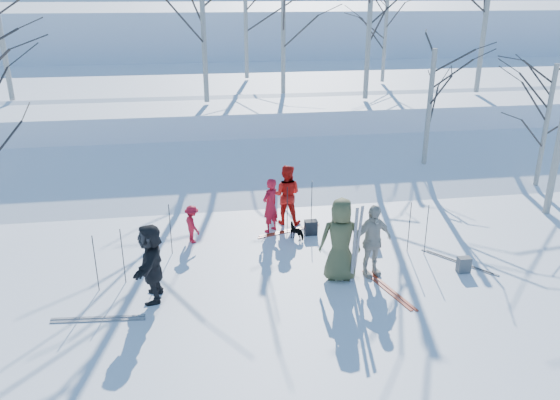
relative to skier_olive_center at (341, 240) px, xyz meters
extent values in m
plane|color=white|center=(-1.10, 0.37, -0.98)|extent=(120.00, 120.00, 0.00)
cube|color=white|center=(-1.10, 7.37, -0.83)|extent=(70.00, 9.49, 4.12)
cube|color=white|center=(-1.10, 17.37, 0.02)|extent=(70.00, 18.00, 2.20)
cube|color=white|center=(-1.10, 38.37, 1.02)|extent=(90.00, 30.00, 6.00)
imported|color=#464B2D|center=(0.00, 0.00, 0.00)|extent=(1.05, 0.78, 1.97)
imported|color=red|center=(-1.21, 2.88, -0.22)|extent=(0.66, 0.64, 1.53)
imported|color=red|center=(-0.68, 3.37, -0.12)|extent=(1.00, 0.88, 1.73)
imported|color=red|center=(-3.33, 2.50, -0.47)|extent=(0.61, 0.76, 1.03)
imported|color=beige|center=(0.76, 0.06, -0.11)|extent=(1.10, 0.70, 1.75)
imported|color=black|center=(-4.18, -0.24, -0.11)|extent=(0.64, 1.65, 1.75)
imported|color=black|center=(-0.57, 2.27, -0.76)|extent=(0.52, 0.55, 0.44)
cube|color=silver|center=(0.24, -0.29, -0.03)|extent=(0.08, 0.16, 1.90)
cube|color=silver|center=(0.35, -0.17, -0.03)|extent=(0.15, 0.23, 1.89)
cylinder|color=black|center=(2.44, 0.87, -0.31)|extent=(0.02, 0.02, 1.34)
cylinder|color=black|center=(-3.87, 1.89, -0.31)|extent=(0.02, 0.02, 1.34)
cylinder|color=black|center=(-5.43, 0.30, -0.31)|extent=(0.02, 0.02, 1.34)
cylinder|color=black|center=(2.08, 1.10, -0.31)|extent=(0.02, 0.02, 1.34)
cylinder|color=black|center=(-0.02, 3.07, -0.31)|extent=(0.02, 0.02, 1.34)
cylinder|color=black|center=(-0.77, 2.68, -0.31)|extent=(0.02, 0.02, 1.34)
cylinder|color=black|center=(-4.88, 0.56, -0.31)|extent=(0.02, 0.02, 1.34)
cube|color=#B8301C|center=(1.32, 1.61, -0.77)|extent=(0.32, 0.22, 0.42)
cube|color=#4E5155|center=(2.99, -0.16, -0.79)|extent=(0.30, 0.20, 0.38)
cube|color=black|center=(-0.14, 2.49, -0.78)|extent=(0.34, 0.24, 0.40)
camera|label=1|loc=(-3.07, -10.82, 5.29)|focal=35.00mm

